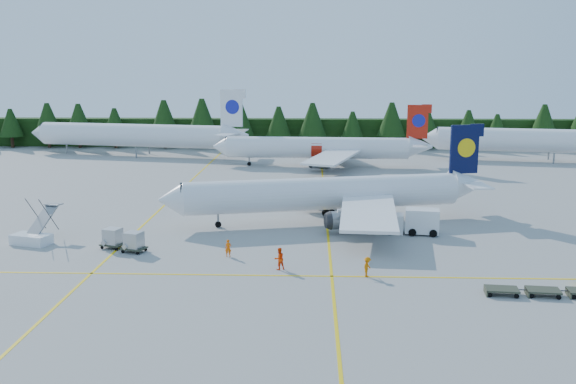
{
  "coord_description": "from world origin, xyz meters",
  "views": [
    {
      "loc": [
        4.31,
        -56.42,
        16.85
      ],
      "look_at": [
        1.72,
        12.17,
        3.5
      ],
      "focal_mm": 40.0,
      "sensor_mm": 36.0,
      "label": 1
    }
  ],
  "objects_px": {
    "airliner_red": "(313,148)",
    "service_truck": "(412,221)",
    "airliner_navy": "(318,194)",
    "airstairs": "(33,236)"
  },
  "relations": [
    {
      "from": "airliner_navy",
      "to": "airliner_red",
      "type": "distance_m",
      "value": 40.81
    },
    {
      "from": "airliner_navy",
      "to": "service_truck",
      "type": "height_order",
      "value": "airliner_navy"
    },
    {
      "from": "airliner_red",
      "to": "service_truck",
      "type": "xyz_separation_m",
      "value": [
        10.11,
        -45.36,
        -1.91
      ]
    },
    {
      "from": "airliner_navy",
      "to": "airstairs",
      "type": "relative_size",
      "value": 6.3
    },
    {
      "from": "airliner_red",
      "to": "service_truck",
      "type": "relative_size",
      "value": 6.46
    },
    {
      "from": "airstairs",
      "to": "service_truck",
      "type": "relative_size",
      "value": 0.99
    },
    {
      "from": "airliner_navy",
      "to": "airliner_red",
      "type": "bearing_deg",
      "value": 76.74
    },
    {
      "from": "service_truck",
      "to": "airliner_red",
      "type": "bearing_deg",
      "value": 111.64
    },
    {
      "from": "airliner_red",
      "to": "service_truck",
      "type": "height_order",
      "value": "airliner_red"
    },
    {
      "from": "airstairs",
      "to": "airliner_red",
      "type": "bearing_deg",
      "value": 78.28
    }
  ]
}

